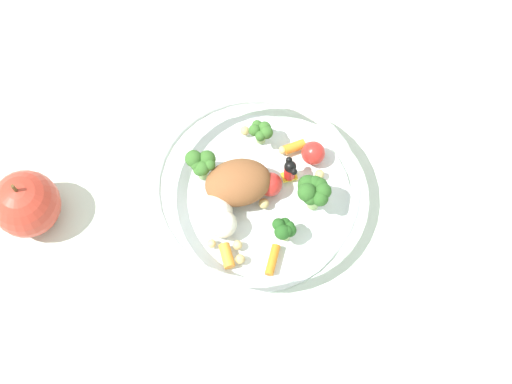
% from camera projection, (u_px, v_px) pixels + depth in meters
% --- Properties ---
extents(ground_plane, '(2.40, 2.40, 0.00)m').
position_uv_depth(ground_plane, '(276.00, 199.00, 0.81)').
color(ground_plane, silver).
extents(food_container, '(0.22, 0.22, 0.06)m').
position_uv_depth(food_container, '(252.00, 192.00, 0.79)').
color(food_container, white).
rests_on(food_container, ground_plane).
extents(loose_apple, '(0.07, 0.07, 0.08)m').
position_uv_depth(loose_apple, '(26.00, 204.00, 0.77)').
color(loose_apple, '#BC3828').
rests_on(loose_apple, ground_plane).
extents(folded_napkin, '(0.11, 0.14, 0.01)m').
position_uv_depth(folded_napkin, '(472.00, 327.00, 0.75)').
color(folded_napkin, white).
rests_on(folded_napkin, ground_plane).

